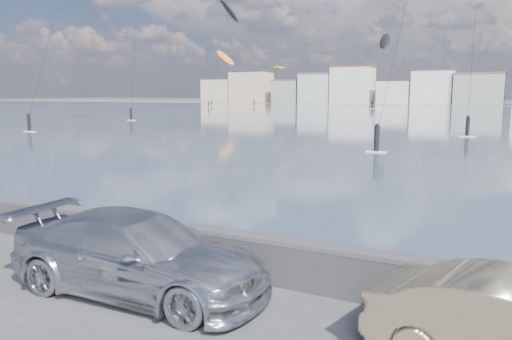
{
  "coord_description": "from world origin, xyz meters",
  "views": [
    {
      "loc": [
        6.47,
        -6.47,
        4.02
      ],
      "look_at": [
        1.0,
        4.0,
        2.2
      ],
      "focal_mm": 35.0,
      "sensor_mm": 36.0,
      "label": 1
    }
  ],
  "objects": [
    {
      "name": "kitesurfer_7",
      "position": [
        -69.49,
        122.17,
        27.25
      ],
      "size": [
        4.79,
        13.22,
        31.02
      ],
      "color": "black",
      "rests_on": "ground"
    },
    {
      "name": "far_buildings",
      "position": [
        1.31,
        186.0,
        6.03
      ],
      "size": [
        240.79,
        13.26,
        14.6
      ],
      "color": "beige",
      "rests_on": "ground"
    },
    {
      "name": "far_shore_strip",
      "position": [
        0.0,
        200.0,
        0.01
      ],
      "size": [
        500.0,
        60.0,
        0.0
      ],
      "primitive_type": "cube",
      "color": "#4C473D",
      "rests_on": "ground"
    },
    {
      "name": "kitesurfer_12",
      "position": [
        -27.11,
        133.99,
        18.02
      ],
      "size": [
        5.0,
        13.69,
        21.54
      ],
      "color": "black",
      "rests_on": "ground"
    },
    {
      "name": "kitesurfer_1",
      "position": [
        -81.72,
        139.99,
        15.57
      ],
      "size": [
        8.84,
        11.39,
        19.13
      ],
      "color": "orange",
      "rests_on": "ground"
    },
    {
      "name": "car_silver",
      "position": [
        -0.13,
        1.02,
        0.81
      ],
      "size": [
        5.66,
        2.48,
        1.62
      ],
      "primitive_type": "imported",
      "rotation": [
        0.0,
        0.0,
        1.61
      ],
      "color": "#ADAFB5",
      "rests_on": "ground"
    },
    {
      "name": "ground",
      "position": [
        0.0,
        0.0,
        0.0
      ],
      "size": [
        700.0,
        700.0,
        0.0
      ],
      "primitive_type": "plane",
      "color": "#333335",
      "rests_on": "ground"
    },
    {
      "name": "kitesurfer_15",
      "position": [
        -63.27,
        142.36,
        12.15
      ],
      "size": [
        8.71,
        15.64,
        13.2
      ],
      "color": "#BF8C19",
      "rests_on": "ground"
    },
    {
      "name": "bay_water",
      "position": [
        0.0,
        91.5,
        0.01
      ],
      "size": [
        500.0,
        177.0,
        0.0
      ],
      "primitive_type": "cube",
      "color": "#314858",
      "rests_on": "ground"
    },
    {
      "name": "seawall",
      "position": [
        0.0,
        2.7,
        0.58
      ],
      "size": [
        400.0,
        0.36,
        1.08
      ],
      "color": "#28282B",
      "rests_on": "ground"
    }
  ]
}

